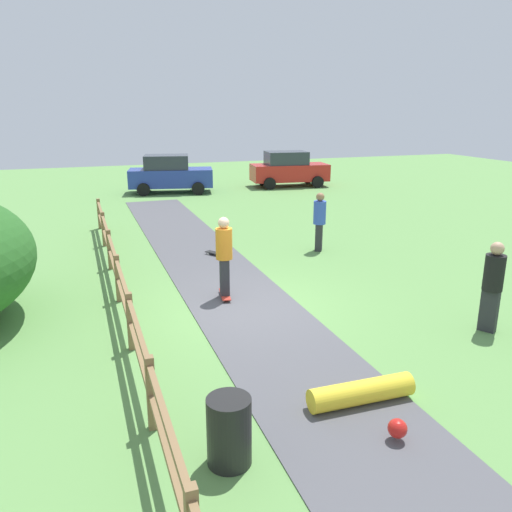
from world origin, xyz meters
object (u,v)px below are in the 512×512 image
at_px(skater_fallen, 364,395).
at_px(bystander_blue, 319,219).
at_px(skateboard_loose, 217,253).
at_px(bystander_black, 493,282).
at_px(skater_riding, 224,253).
at_px(trash_bin, 229,431).
at_px(parked_car_red, 289,169).
at_px(parked_car_blue, 170,174).

xyz_separation_m(skater_fallen, bystander_blue, (3.18, 8.02, 0.80)).
height_order(skateboard_loose, bystander_blue, bystander_blue).
bearing_deg(skateboard_loose, bystander_blue, -7.46).
relative_size(skateboard_loose, bystander_black, 0.43).
height_order(skater_riding, skater_fallen, skater_riding).
height_order(trash_bin, parked_car_red, parked_car_red).
relative_size(bystander_blue, parked_car_red, 0.41).
bearing_deg(skateboard_loose, skater_riding, -102.13).
bearing_deg(skater_riding, bystander_blue, 37.75).
distance_m(skater_fallen, bystander_black, 4.13).
distance_m(skater_riding, parked_car_red, 17.58).
relative_size(skateboard_loose, bystander_blue, 0.44).
distance_m(bystander_blue, parked_car_blue, 12.78).
bearing_deg(parked_car_blue, trash_bin, -98.34).
bearing_deg(skater_fallen, skater_riding, 97.86).
bearing_deg(trash_bin, bystander_black, 19.32).
distance_m(trash_bin, skater_fallen, 2.31).
relative_size(skater_fallen, bystander_blue, 0.92).
distance_m(skateboard_loose, bystander_blue, 3.30).
relative_size(bystander_black, parked_car_blue, 0.41).
distance_m(skateboard_loose, parked_car_red, 14.27).
bearing_deg(skater_fallen, bystander_black, 22.66).
bearing_deg(parked_car_red, skater_riding, -117.66).
height_order(bystander_black, parked_car_red, parked_car_red).
bearing_deg(trash_bin, skater_riding, 74.54).
bearing_deg(bystander_black, parked_car_blue, 98.56).
bearing_deg(parked_car_blue, bystander_black, -81.44).
relative_size(trash_bin, skater_fallen, 0.54).
distance_m(skater_fallen, bystander_blue, 8.67).
relative_size(trash_bin, bystander_black, 0.49).
xyz_separation_m(skater_riding, bystander_blue, (3.88, 3.00, -0.09)).
height_order(skater_fallen, bystander_blue, bystander_blue).
relative_size(skater_riding, parked_car_blue, 0.43).
distance_m(skater_riding, skateboard_loose, 3.63).
height_order(skater_riding, bystander_blue, skater_riding).
distance_m(trash_bin, parked_car_blue, 21.36).
bearing_deg(bystander_blue, skater_riding, -142.25).
relative_size(skateboard_loose, parked_car_red, 0.18).
xyz_separation_m(skater_fallen, parked_car_blue, (0.87, 20.60, 0.76)).
xyz_separation_m(skater_riding, skateboard_loose, (0.73, 3.41, -1.00)).
bearing_deg(skateboard_loose, skater_fallen, -90.28).
height_order(skateboard_loose, parked_car_blue, parked_car_blue).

